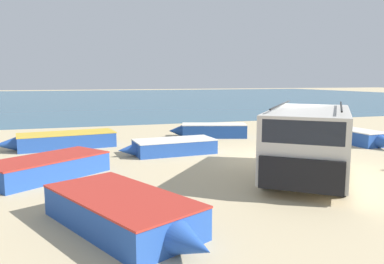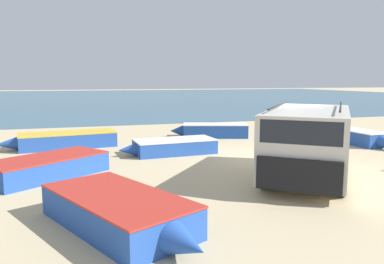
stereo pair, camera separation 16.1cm
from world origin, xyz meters
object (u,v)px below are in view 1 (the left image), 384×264
Objects in this scene: fishing_rowboat_0 at (347,135)px; fishing_rowboat_3 at (63,140)px; fishing_rowboat_1 at (172,146)px; parked_van at (309,140)px; fishing_rowboat_5 at (125,212)px; fishing_rowboat_4 at (211,130)px; fishing_rowboat_2 at (44,168)px.

fishing_rowboat_3 is at bearing -103.50° from fishing_rowboat_0.
fishing_rowboat_3 is (-4.21, 2.70, 0.04)m from fishing_rowboat_1.
fishing_rowboat_5 is (-5.79, -2.24, -0.83)m from parked_van.
parked_van is 8.56m from fishing_rowboat_4.
fishing_rowboat_4 is at bearing 179.54° from fishing_rowboat_3.
fishing_rowboat_1 is at bearing 172.72° from fishing_rowboat_2.
parked_van is at bearing 85.12° from fishing_rowboat_5.
fishing_rowboat_1 is 0.91× the size of fishing_rowboat_5.
fishing_rowboat_5 is at bearing 64.45° from fishing_rowboat_1.
fishing_rowboat_4 reaches higher than fishing_rowboat_3.
fishing_rowboat_3 is at bearing -36.91° from fishing_rowboat_1.
fishing_rowboat_1 is 7.65m from fishing_rowboat_5.
parked_van is 1.20× the size of fishing_rowboat_5.
fishing_rowboat_0 is 1.20× the size of fishing_rowboat_5.
fishing_rowboat_5 is (1.85, -4.61, 0.02)m from fishing_rowboat_2.
parked_van reaches higher than fishing_rowboat_4.
fishing_rowboat_2 reaches higher than fishing_rowboat_1.
fishing_rowboat_2 is (-4.63, -2.52, 0.02)m from fishing_rowboat_1.
fishing_rowboat_0 is at bearing 167.16° from fishing_rowboat_4.
fishing_rowboat_2 is 4.96m from fishing_rowboat_5.
parked_van reaches higher than fishing_rowboat_3.
fishing_rowboat_1 is 5.00m from fishing_rowboat_3.
fishing_rowboat_0 reaches higher than fishing_rowboat_2.
fishing_rowboat_4 is at bearing 125.62° from fishing_rowboat_5.
fishing_rowboat_0 is at bearing 161.94° from fishing_rowboat_3.
fishing_rowboat_1 is at bearing -109.81° from parked_van.
fishing_rowboat_5 is at bearing 76.02° from fishing_rowboat_2.
fishing_rowboat_5 is at bearing 78.37° from fishing_rowboat_4.
fishing_rowboat_2 is at bearing 175.77° from fishing_rowboat_5.
fishing_rowboat_2 is (-7.63, 2.37, -0.85)m from parked_van.
fishing_rowboat_2 is at bearing -81.23° from fishing_rowboat_0.
fishing_rowboat_1 is (-8.81, -0.35, -0.03)m from fishing_rowboat_0.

